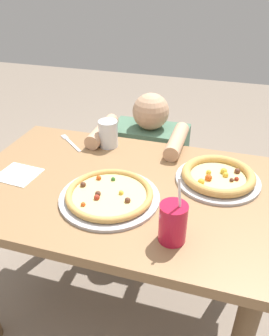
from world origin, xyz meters
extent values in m
plane|color=gray|center=(0.00, 0.00, 0.00)|extent=(8.00, 8.00, 0.00)
cube|color=#936D47|center=(0.00, 0.00, 0.73)|extent=(1.20, 0.79, 0.04)
cylinder|color=brown|center=(-0.52, 0.31, 0.35)|extent=(0.07, 0.07, 0.71)
cylinder|color=brown|center=(0.52, 0.31, 0.35)|extent=(0.07, 0.07, 0.71)
cylinder|color=#B7B7BC|center=(0.00, -0.10, 0.76)|extent=(0.37, 0.37, 0.01)
cylinder|color=#E5CC7F|center=(0.00, -0.10, 0.77)|extent=(0.27, 0.27, 0.01)
torus|color=tan|center=(0.00, -0.10, 0.77)|extent=(0.32, 0.32, 0.02)
sphere|color=brown|center=(-0.04, -0.12, 0.78)|extent=(0.02, 0.02, 0.02)
sphere|color=maroon|center=(-0.03, -0.14, 0.78)|extent=(0.02, 0.02, 0.02)
sphere|color=brown|center=(0.08, -0.12, 0.78)|extent=(0.02, 0.02, 0.02)
sphere|color=gold|center=(0.04, -0.09, 0.78)|extent=(0.02, 0.02, 0.02)
sphere|color=#BF4C19|center=(-0.06, -0.19, 0.78)|extent=(0.02, 0.02, 0.02)
sphere|color=#2D6623|center=(-0.02, -0.01, 0.78)|extent=(0.02, 0.02, 0.02)
sphere|color=#BF4C19|center=(-0.07, -0.02, 0.78)|extent=(0.02, 0.02, 0.02)
sphere|color=brown|center=(-0.11, -0.08, 0.78)|extent=(0.02, 0.02, 0.02)
cylinder|color=#B7B7BC|center=(0.37, 0.14, 0.76)|extent=(0.33, 0.33, 0.01)
cylinder|color=#E5CC7F|center=(0.37, 0.14, 0.77)|extent=(0.22, 0.22, 0.01)
torus|color=tan|center=(0.37, 0.14, 0.78)|extent=(0.29, 0.29, 0.03)
sphere|color=maroon|center=(0.44, 0.13, 0.78)|extent=(0.02, 0.02, 0.02)
sphere|color=brown|center=(0.44, 0.19, 0.78)|extent=(0.02, 0.02, 0.02)
sphere|color=gold|center=(0.33, 0.15, 0.78)|extent=(0.02, 0.02, 0.02)
sphere|color=brown|center=(0.42, 0.12, 0.78)|extent=(0.02, 0.02, 0.02)
sphere|color=gold|center=(0.39, 0.17, 0.78)|extent=(0.03, 0.03, 0.03)
sphere|color=gold|center=(0.31, 0.07, 0.78)|extent=(0.03, 0.03, 0.03)
sphere|color=gold|center=(0.40, 0.14, 0.78)|extent=(0.02, 0.02, 0.02)
sphere|color=#BF4C19|center=(0.33, 0.10, 0.78)|extent=(0.03, 0.03, 0.03)
cylinder|color=red|center=(0.26, -0.24, 0.82)|extent=(0.09, 0.09, 0.13)
cylinder|color=white|center=(0.27, -0.24, 0.92)|extent=(0.02, 0.02, 0.12)
cylinder|color=silver|center=(-0.15, 0.29, 0.81)|extent=(0.09, 0.09, 0.13)
cube|color=white|center=(-0.14, 0.28, 0.85)|extent=(0.03, 0.03, 0.02)
cube|color=white|center=(-0.14, 0.28, 0.85)|extent=(0.03, 0.03, 0.03)
cube|color=white|center=(-0.15, 0.28, 0.85)|extent=(0.04, 0.04, 0.03)
cube|color=white|center=(-0.41, -0.05, 0.75)|extent=(0.17, 0.16, 0.00)
cube|color=silver|center=(-0.31, 0.25, 0.75)|extent=(0.13, 0.11, 0.00)
cube|color=silver|center=(-0.39, 0.31, 0.75)|extent=(0.05, 0.05, 0.00)
cylinder|color=#333847|center=(-0.03, 0.60, 0.23)|extent=(0.33, 0.33, 0.45)
cube|color=#4C7259|center=(-0.03, 0.60, 0.59)|extent=(0.41, 0.22, 0.28)
sphere|color=tan|center=(-0.03, 0.60, 0.82)|extent=(0.19, 0.19, 0.19)
cylinder|color=tan|center=(-0.21, 0.37, 0.79)|extent=(0.07, 0.28, 0.07)
cylinder|color=tan|center=(0.16, 0.37, 0.79)|extent=(0.07, 0.28, 0.07)
camera|label=1|loc=(0.37, -1.02, 1.49)|focal=36.01mm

